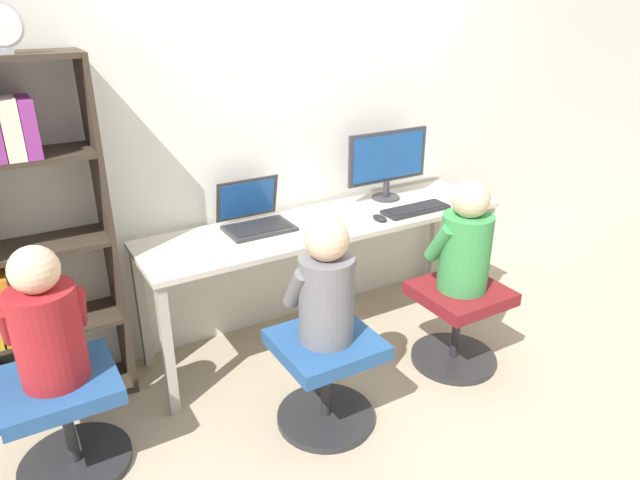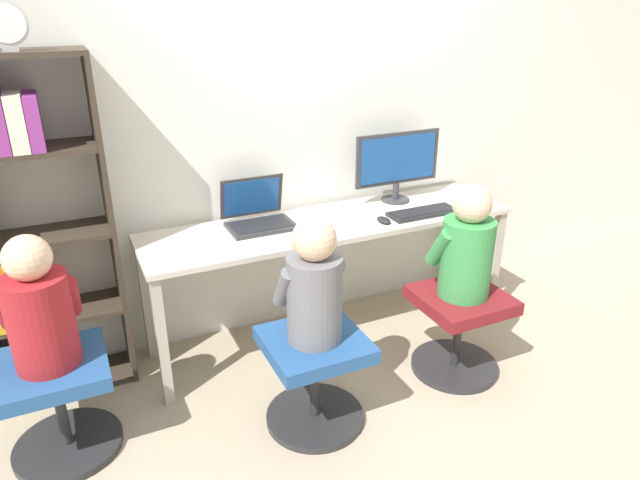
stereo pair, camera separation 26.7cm
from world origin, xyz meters
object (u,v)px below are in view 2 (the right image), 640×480
object	(u,v)px
desktop_monitor	(398,163)
person_at_monitor	(467,247)
office_chair_side	(59,399)
person_at_laptop	(314,286)
office_chair_right	(315,372)
laptop	(258,216)
keyboard	(423,212)
person_near_shelf	(39,309)
desk_clock	(6,25)
office_chair_left	(459,325)
bookshelf	(3,244)

from	to	relation	value
desktop_monitor	person_at_monitor	size ratio (longest dim) A/B	0.94
desktop_monitor	office_chair_side	world-z (taller)	desktop_monitor
person_at_laptop	office_chair_side	size ratio (longest dim) A/B	1.24
office_chair_right	person_at_laptop	size ratio (longest dim) A/B	0.80
laptop	keyboard	world-z (taller)	laptop
person_near_shelf	desktop_monitor	bearing A→B (deg)	13.81
desk_clock	office_chair_right	bearing A→B (deg)	-35.47
desktop_monitor	office_chair_left	distance (m)	1.05
desktop_monitor	office_chair_side	xyz separation A→B (m)	(-2.07, -0.51, -0.72)
office_chair_left	person_near_shelf	size ratio (longest dim) A/B	0.81
person_near_shelf	office_chair_left	bearing A→B (deg)	-7.30
keyboard	person_near_shelf	distance (m)	2.10
person_at_monitor	desk_clock	bearing A→B (deg)	160.46
desk_clock	office_chair_left	bearing A→B (deg)	-19.64
laptop	person_near_shelf	world-z (taller)	person_near_shelf
office_chair_side	desktop_monitor	bearing A→B (deg)	13.91
desktop_monitor	office_chair_left	size ratio (longest dim) A/B	1.19
office_chair_side	person_near_shelf	distance (m)	0.46
keyboard	person_near_shelf	bearing A→B (deg)	-173.70
laptop	person_at_laptop	world-z (taller)	person_at_laptop
desktop_monitor	bookshelf	xyz separation A→B (m)	(-2.20, -0.01, -0.13)
office_chair_left	office_chair_right	distance (m)	0.90
desktop_monitor	laptop	xyz separation A→B (m)	(-0.93, -0.03, -0.19)
person_at_monitor	office_chair_side	size ratio (longest dim) A/B	1.26
office_chair_right	bookshelf	bearing A→B (deg)	147.02
person_at_monitor	person_near_shelf	world-z (taller)	person_at_monitor
desktop_monitor	laptop	world-z (taller)	desktop_monitor
person_at_monitor	office_chair_side	distance (m)	2.10
keyboard	person_at_monitor	size ratio (longest dim) A/B	0.69
person_near_shelf	laptop	bearing A→B (deg)	22.88
office_chair_left	office_chair_side	distance (m)	2.04
keyboard	person_at_laptop	distance (m)	1.10
person_at_laptop	bookshelf	world-z (taller)	bookshelf
person_at_laptop	bookshelf	bearing A→B (deg)	147.14
desktop_monitor	person_near_shelf	xyz separation A→B (m)	(-2.07, -0.51, -0.26)
person_at_laptop	desk_clock	distance (m)	1.69
desk_clock	person_near_shelf	distance (m)	1.19
person_at_laptop	person_near_shelf	bearing A→B (deg)	164.67
office_chair_left	person_at_monitor	bearing A→B (deg)	90.00
keyboard	office_chair_side	size ratio (longest dim) A/B	0.88
desktop_monitor	office_chair_left	xyz separation A→B (m)	(-0.04, -0.77, -0.72)
keyboard	person_at_laptop	world-z (taller)	person_at_laptop
keyboard	office_chair_side	world-z (taller)	keyboard
bookshelf	person_near_shelf	xyz separation A→B (m)	(0.13, -0.50, -0.12)
person_at_monitor	desk_clock	distance (m)	2.34
desktop_monitor	laptop	size ratio (longest dim) A/B	1.57
person_at_laptop	desktop_monitor	bearing A→B (deg)	41.02
laptop	keyboard	bearing A→B (deg)	-15.02
person_at_monitor	office_chair_left	bearing A→B (deg)	-90.00
keyboard	bookshelf	xyz separation A→B (m)	(-2.21, 0.27, 0.10)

